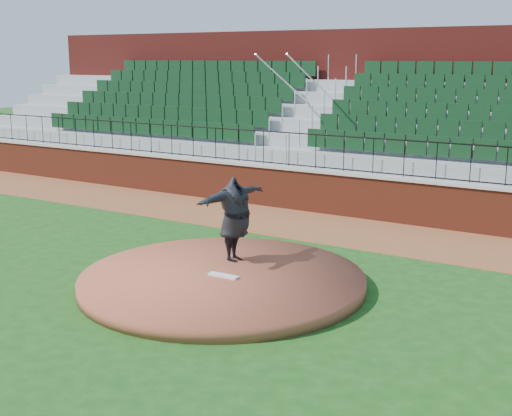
{
  "coord_description": "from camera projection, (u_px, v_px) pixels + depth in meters",
  "views": [
    {
      "loc": [
        7.57,
        -10.71,
        4.49
      ],
      "look_at": [
        0.0,
        1.5,
        1.3
      ],
      "focal_mm": 47.58,
      "sensor_mm": 36.0,
      "label": 1
    }
  ],
  "objects": [
    {
      "name": "pitcher",
      "position": [
        235.0,
        219.0,
        14.31
      ],
      "size": [
        0.7,
        2.25,
        1.81
      ],
      "primitive_type": "imported",
      "rotation": [
        0.0,
        0.0,
        1.53
      ],
      "color": "black",
      "rests_on": "pitchers_mound"
    },
    {
      "name": "wall_railing",
      "position": [
        358.0,
        155.0,
        19.17
      ],
      "size": [
        34.0,
        0.05,
        1.0
      ],
      "primitive_type": null,
      "color": "black",
      "rests_on": "wall_cap"
    },
    {
      "name": "field_wall",
      "position": [
        357.0,
        196.0,
        19.43
      ],
      "size": [
        34.0,
        0.35,
        1.2
      ],
      "primitive_type": "cube",
      "color": "maroon",
      "rests_on": "ground"
    },
    {
      "name": "concourse_wall",
      "position": [
        423.0,
        109.0,
        23.54
      ],
      "size": [
        34.0,
        0.5,
        5.5
      ],
      "primitive_type": "cube",
      "color": "maroon",
      "rests_on": "ground"
    },
    {
      "name": "seating_stands",
      "position": [
        394.0,
        129.0,
        21.32
      ],
      "size": [
        34.0,
        5.1,
        4.6
      ],
      "primitive_type": null,
      "color": "gray",
      "rests_on": "ground"
    },
    {
      "name": "wall_cap",
      "position": [
        358.0,
        174.0,
        19.29
      ],
      "size": [
        34.0,
        0.45,
        0.1
      ],
      "primitive_type": "cube",
      "color": "#B7B7B7",
      "rests_on": "field_wall"
    },
    {
      "name": "pitching_rubber",
      "position": [
        223.0,
        276.0,
        13.42
      ],
      "size": [
        0.65,
        0.18,
        0.04
      ],
      "primitive_type": "cube",
      "rotation": [
        0.0,
        0.0,
        0.02
      ],
      "color": "white",
      "rests_on": "pitchers_mound"
    },
    {
      "name": "ground",
      "position": [
        217.0,
        284.0,
        13.75
      ],
      "size": [
        90.0,
        90.0,
        0.0
      ],
      "primitive_type": "plane",
      "color": "#174614",
      "rests_on": "ground"
    },
    {
      "name": "warning_track",
      "position": [
        332.0,
        228.0,
        18.23
      ],
      "size": [
        34.0,
        3.2,
        0.01
      ],
      "primitive_type": "cube",
      "color": "brown",
      "rests_on": "ground"
    },
    {
      "name": "pitchers_mound",
      "position": [
        223.0,
        280.0,
        13.59
      ],
      "size": [
        5.72,
        5.72,
        0.25
      ],
      "primitive_type": "cylinder",
      "color": "brown",
      "rests_on": "ground"
    }
  ]
}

